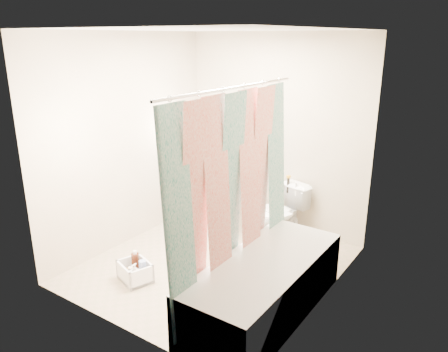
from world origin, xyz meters
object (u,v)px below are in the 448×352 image
Objects in this scene: plumber at (225,166)px; toilet at (281,214)px; bathtub at (264,285)px; cleaning_caddy at (135,273)px.

toilet is at bearing 58.08° from plumber.
toilet reaches higher than bathtub.
cleaning_caddy is at bearing -51.07° from plumber.
plumber is (-0.67, -0.19, 0.53)m from toilet.
plumber reaches higher than cleaning_caddy.
cleaning_caddy is at bearing -97.63° from toilet.
plumber is at bearing 135.93° from bathtub.
plumber is 4.33× the size of cleaning_caddy.
bathtub is at bearing -51.16° from toilet.
cleaning_caddy is (-0.76, -1.65, -0.24)m from toilet.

